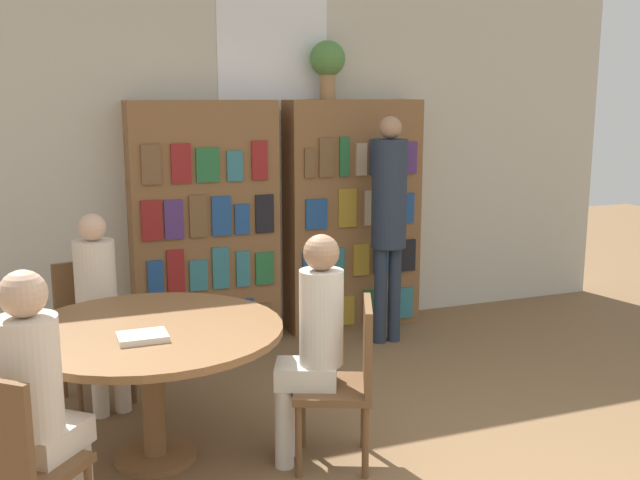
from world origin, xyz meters
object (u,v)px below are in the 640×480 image
(flower_vase, at_px, (328,62))
(chair_left_side, at_px, (91,324))
(chair_far_side, at_px, (348,375))
(bookshelf_left, at_px, (205,225))
(reading_table, at_px, (151,346))
(seated_reader_right, at_px, (312,338))
(librarian_standing, at_px, (389,208))
(seated_reader_back, at_px, (38,394))
(chair_near_camera, at_px, (11,462))
(bookshelf_right, at_px, (353,216))
(seated_reader_left, at_px, (99,301))

(flower_vase, distance_m, chair_left_side, 2.70)
(chair_left_side, height_order, chair_far_side, same)
(bookshelf_left, bearing_deg, reading_table, -111.06)
(chair_left_side, xyz_separation_m, seated_reader_right, (1.01, -1.34, 0.20))
(bookshelf_left, relative_size, librarian_standing, 1.07)
(reading_table, distance_m, chair_far_side, 1.04)
(flower_vase, relative_size, seated_reader_right, 0.37)
(seated_reader_back, bearing_deg, chair_left_side, 119.79)
(chair_near_camera, bearing_deg, chair_left_side, 117.00)
(reading_table, bearing_deg, seated_reader_back, -131.08)
(flower_vase, bearing_deg, bookshelf_right, -1.20)
(chair_near_camera, distance_m, librarian_standing, 3.46)
(bookshelf_right, distance_m, flower_vase, 1.26)
(bookshelf_right, xyz_separation_m, librarian_standing, (0.08, -0.50, 0.13))
(chair_near_camera, relative_size, chair_left_side, 1.00)
(seated_reader_left, height_order, seated_reader_right, seated_reader_right)
(chair_near_camera, height_order, seated_reader_back, seated_reader_back)
(librarian_standing, bearing_deg, chair_near_camera, -142.37)
(flower_vase, distance_m, chair_far_side, 2.89)
(seated_reader_left, relative_size, seated_reader_back, 0.98)
(flower_vase, distance_m, chair_near_camera, 3.90)
(chair_far_side, distance_m, seated_reader_right, 0.27)
(seated_reader_left, bearing_deg, bookshelf_left, -145.09)
(seated_reader_left, distance_m, seated_reader_back, 1.51)
(bookshelf_right, height_order, reading_table, bookshelf_right)
(flower_vase, xyz_separation_m, seated_reader_back, (-2.27, -2.45, -1.47))
(bookshelf_left, distance_m, chair_near_camera, 2.96)
(seated_reader_right, height_order, librarian_standing, librarian_standing)
(bookshelf_right, distance_m, seated_reader_left, 2.35)
(seated_reader_right, bearing_deg, reading_table, 90.00)
(bookshelf_left, height_order, librarian_standing, bookshelf_left)
(reading_table, height_order, seated_reader_left, seated_reader_left)
(bookshelf_left, height_order, seated_reader_back, bookshelf_left)
(chair_far_side, bearing_deg, seated_reader_left, 65.84)
(bookshelf_right, distance_m, chair_near_camera, 3.70)
(seated_reader_right, xyz_separation_m, seated_reader_back, (-1.34, -0.31, 0.02))
(flower_vase, xyz_separation_m, chair_near_camera, (-2.39, -2.59, -1.69))
(flower_vase, bearing_deg, chair_left_side, -157.55)
(seated_reader_back, bearing_deg, seated_reader_left, 116.95)
(bookshelf_left, distance_m, flower_vase, 1.60)
(bookshelf_left, xyz_separation_m, reading_table, (-0.69, -1.80, -0.30))
(seated_reader_back, bearing_deg, seated_reader_right, 54.13)
(bookshelf_right, distance_m, chair_far_side, 2.46)
(bookshelf_left, relative_size, chair_near_camera, 2.14)
(librarian_standing, bearing_deg, reading_table, -147.19)
(chair_left_side, height_order, seated_reader_right, seated_reader_right)
(flower_vase, bearing_deg, seated_reader_left, -152.72)
(chair_left_side, xyz_separation_m, seated_reader_back, (-0.33, -1.65, 0.22))
(bookshelf_left, height_order, reading_table, bookshelf_left)
(chair_left_side, bearing_deg, seated_reader_back, 65.79)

